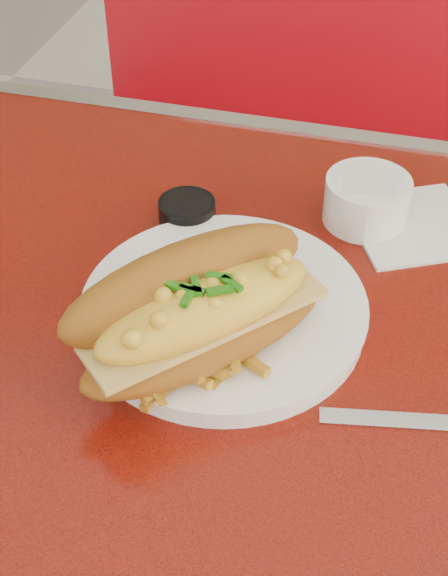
% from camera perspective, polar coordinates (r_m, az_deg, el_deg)
% --- Properties ---
extents(diner_table, '(1.23, 0.83, 0.77)m').
position_cam_1_polar(diner_table, '(0.90, 5.50, -11.63)').
color(diner_table, red).
rests_on(diner_table, ground).
extents(booth_bench_far, '(1.20, 0.51, 0.90)m').
position_cam_1_polar(booth_bench_far, '(1.70, 10.00, 3.47)').
color(booth_bench_far, '#A70B18').
rests_on(booth_bench_far, ground).
extents(dinner_plate, '(0.32, 0.32, 0.02)m').
position_cam_1_polar(dinner_plate, '(0.79, 0.00, -1.54)').
color(dinner_plate, white).
rests_on(dinner_plate, diner_table).
extents(mac_hoagie, '(0.26, 0.26, 0.11)m').
position_cam_1_polar(mac_hoagie, '(0.71, -1.87, -1.47)').
color(mac_hoagie, '#945A17').
rests_on(mac_hoagie, dinner_plate).
extents(fries_pile, '(0.14, 0.13, 0.03)m').
position_cam_1_polar(fries_pile, '(0.73, -1.45, -3.83)').
color(fries_pile, gold).
rests_on(fries_pile, dinner_plate).
extents(fork, '(0.03, 0.15, 0.00)m').
position_cam_1_polar(fork, '(0.78, 5.22, -1.47)').
color(fork, '#B9B9BE').
rests_on(fork, dinner_plate).
extents(gravy_ramekin, '(0.12, 0.12, 0.05)m').
position_cam_1_polar(gravy_ramekin, '(0.92, 10.13, 6.25)').
color(gravy_ramekin, white).
rests_on(gravy_ramekin, diner_table).
extents(sauce_cup_left, '(0.07, 0.07, 0.03)m').
position_cam_1_polar(sauce_cup_left, '(0.91, -2.64, 5.39)').
color(sauce_cup_left, black).
rests_on(sauce_cup_left, diner_table).
extents(paper_napkin, '(0.18, 0.18, 0.00)m').
position_cam_1_polar(paper_napkin, '(0.94, 13.30, 4.38)').
color(paper_napkin, silver).
rests_on(paper_napkin, diner_table).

